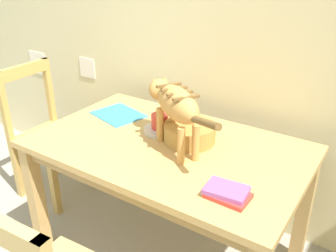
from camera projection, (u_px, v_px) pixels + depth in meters
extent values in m
cube|color=beige|center=(221.00, 23.00, 2.12)|extent=(4.97, 0.10, 2.50)
cube|color=white|center=(87.00, 68.00, 2.80)|extent=(0.15, 0.01, 0.15)
cube|color=white|center=(38.00, 63.00, 3.11)|extent=(0.19, 0.01, 0.19)
cube|color=tan|center=(168.00, 147.00, 1.88)|extent=(1.38, 0.85, 0.03)
cube|color=tan|center=(168.00, 156.00, 1.90)|extent=(1.30, 0.77, 0.07)
cube|color=tan|center=(37.00, 201.00, 2.07)|extent=(0.07, 0.07, 0.70)
cube|color=tan|center=(122.00, 147.00, 2.64)|extent=(0.07, 0.07, 0.70)
cube|color=tan|center=(304.00, 210.00, 2.00)|extent=(0.07, 0.07, 0.70)
ellipsoid|color=#C68D47|center=(177.00, 104.00, 1.71)|extent=(0.37, 0.30, 0.15)
cube|color=brown|center=(186.00, 98.00, 1.61)|extent=(0.09, 0.12, 0.01)
cube|color=brown|center=(180.00, 93.00, 1.66)|extent=(0.09, 0.12, 0.01)
cube|color=brown|center=(174.00, 89.00, 1.72)|extent=(0.09, 0.12, 0.01)
cube|color=brown|center=(169.00, 85.00, 1.77)|extent=(0.09, 0.12, 0.01)
cylinder|color=#C68D47|center=(160.00, 125.00, 1.87)|extent=(0.04, 0.04, 0.18)
cylinder|color=#C68D47|center=(173.00, 122.00, 1.89)|extent=(0.04, 0.04, 0.18)
cylinder|color=#C68D47|center=(181.00, 146.00, 1.66)|extent=(0.04, 0.04, 0.18)
cylinder|color=#C68D47|center=(196.00, 143.00, 1.69)|extent=(0.04, 0.04, 0.18)
sphere|color=#C68D47|center=(159.00, 89.00, 1.89)|extent=(0.11, 0.11, 0.11)
cone|color=#C68D47|center=(154.00, 82.00, 1.86)|extent=(0.04, 0.04, 0.04)
cone|color=#C68D47|center=(165.00, 80.00, 1.88)|extent=(0.04, 0.04, 0.04)
cylinder|color=brown|center=(206.00, 123.00, 1.49)|extent=(0.19, 0.14, 0.08)
cylinder|color=beige|center=(160.00, 130.00, 1.99)|extent=(0.17, 0.17, 0.03)
cylinder|color=red|center=(160.00, 121.00, 1.97)|extent=(0.09, 0.09, 0.08)
torus|color=red|center=(169.00, 123.00, 1.94)|extent=(0.06, 0.01, 0.06)
cube|color=#348CCF|center=(118.00, 114.00, 2.20)|extent=(0.33, 0.29, 0.01)
cube|color=red|center=(228.00, 196.00, 1.46)|extent=(0.17, 0.12, 0.02)
cube|color=#93509A|center=(226.00, 190.00, 1.46)|extent=(0.18, 0.13, 0.02)
cylinder|color=#AD803C|center=(190.00, 133.00, 1.88)|extent=(0.26, 0.26, 0.10)
cylinder|color=#4E391B|center=(190.00, 132.00, 1.88)|extent=(0.22, 0.22, 0.08)
cube|color=tan|center=(52.00, 138.00, 2.58)|extent=(0.43, 0.43, 0.04)
cube|color=tan|center=(23.00, 71.00, 2.47)|extent=(0.05, 0.42, 0.08)
cube|color=tan|center=(49.00, 90.00, 2.70)|extent=(0.04, 0.04, 0.48)
cube|color=tan|center=(4.00, 107.00, 2.41)|extent=(0.04, 0.04, 0.48)
cube|color=tan|center=(93.00, 162.00, 2.73)|extent=(0.04, 0.04, 0.42)
cube|color=tan|center=(55.00, 187.00, 2.44)|extent=(0.04, 0.04, 0.42)
cube|color=tan|center=(58.00, 149.00, 2.91)|extent=(0.04, 0.04, 0.42)
cube|color=tan|center=(18.00, 171.00, 2.62)|extent=(0.04, 0.04, 0.42)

